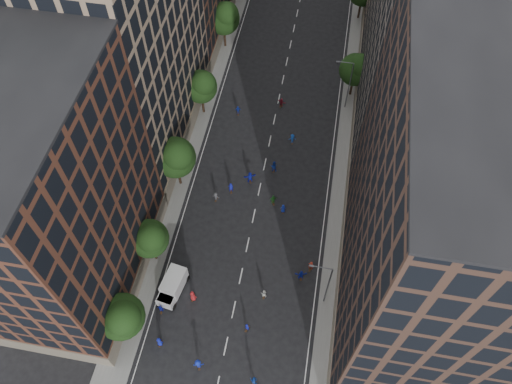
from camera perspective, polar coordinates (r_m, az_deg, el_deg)
ground at (r=78.33m, az=2.07°, el=8.05°), size 240.00×240.00×0.00m
sidewalk_left at (r=85.27m, az=-5.30°, el=12.79°), size 4.00×105.00×0.15m
sidewalk_right at (r=83.39m, az=11.21°, el=10.61°), size 4.00×105.00×0.15m
bldg_left_a at (r=55.14m, az=-22.45°, el=-1.44°), size 14.00×22.00×30.00m
bldg_left_b at (r=67.60m, az=-15.01°, el=16.55°), size 14.00×26.00×34.00m
bldg_right_a at (r=49.93m, az=19.99°, el=-2.33°), size 14.00×30.00×36.00m
bldg_right_b at (r=71.01m, az=19.08°, el=16.96°), size 14.00×28.00×33.00m
tree_left_0 at (r=57.18m, az=-15.08°, el=-13.62°), size 5.20×5.20×8.83m
tree_left_1 at (r=61.13m, az=-12.03°, el=-5.21°), size 4.80×4.80×8.21m
tree_left_2 at (r=66.51m, az=-9.14°, el=4.00°), size 5.60×5.60×9.45m
tree_left_3 at (r=75.81m, az=-6.24°, el=11.98°), size 5.00×5.00×8.58m
tree_left_4 at (r=87.42m, az=-3.62°, el=19.30°), size 5.40×5.40×9.08m
tree_right_a at (r=79.87m, az=11.44°, el=13.65°), size 5.00×5.00×8.39m
streetlamp_near at (r=58.20m, az=8.06°, el=-10.31°), size 2.64×0.22×9.06m
streetlamp_far at (r=77.99m, az=10.50°, el=12.15°), size 2.64×0.22×9.06m
cargo_van at (r=62.49m, az=-9.53°, el=-10.56°), size 3.04×5.17×2.60m
skater_0 at (r=60.87m, az=-10.98°, el=-16.46°), size 0.83×0.57×1.64m
skater_1 at (r=60.47m, az=-1.03°, el=-15.17°), size 0.64×0.53×1.51m
skater_2 at (r=58.67m, az=-0.27°, el=-20.70°), size 0.98×0.87×1.70m
skater_3 at (r=59.37m, az=-6.60°, el=-18.99°), size 1.34×1.00×1.86m
skater_4 at (r=62.27m, az=-10.81°, el=-12.98°), size 0.92×0.45×1.52m
skater_5 at (r=63.09m, az=5.17°, el=-9.43°), size 1.62×0.80×1.68m
skater_6 at (r=62.10m, az=-7.24°, el=-11.70°), size 1.06×0.85×1.89m
skater_7 at (r=63.66m, az=6.29°, el=-8.38°), size 0.76×0.58×1.85m
skater_8 at (r=61.96m, az=0.90°, el=-11.53°), size 0.75×0.59×1.49m
skater_9 at (r=68.92m, az=-4.60°, el=-0.53°), size 1.03×0.67×1.50m
skater_10 at (r=68.30m, az=1.99°, el=-0.88°), size 1.13×0.82×1.78m
skater_11 at (r=70.33m, az=-0.69°, el=1.69°), size 1.85×1.26×1.92m
skater_12 at (r=67.73m, az=3.12°, el=-1.91°), size 0.77×0.54×1.50m
skater_13 at (r=69.45m, az=-2.90°, el=0.49°), size 0.75×0.60×1.80m
skater_14 at (r=71.51m, az=2.04°, el=2.94°), size 0.94×0.74×1.93m
skater_15 at (r=75.05m, az=4.17°, el=6.08°), size 1.20×0.86×1.69m
skater_16 at (r=78.86m, az=-2.07°, el=9.32°), size 0.99×0.57×1.59m
skater_17 at (r=80.11m, az=2.91°, el=10.16°), size 1.47×0.95×1.51m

